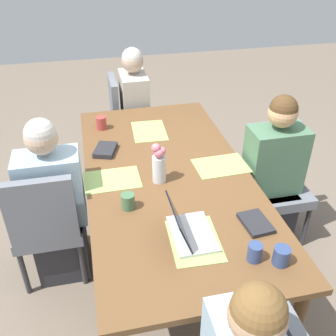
# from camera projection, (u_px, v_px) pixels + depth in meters

# --- Properties ---
(ground_plane) EXTENTS (10.00, 10.00, 0.00)m
(ground_plane) POSITION_uv_depth(u_px,v_px,m) (168.00, 252.00, 2.98)
(ground_plane) COLOR #756656
(dining_table) EXTENTS (2.19, 1.08, 0.72)m
(dining_table) POSITION_uv_depth(u_px,v_px,m) (168.00, 182.00, 2.62)
(dining_table) COLOR brown
(dining_table) RESTS_ON ground_plane
(chair_near_left_near) EXTENTS (0.44, 0.44, 0.90)m
(chair_near_left_near) POSITION_uv_depth(u_px,v_px,m) (47.00, 222.00, 2.52)
(chair_near_left_near) COLOR slate
(chair_near_left_near) RESTS_ON ground_plane
(person_near_left_near) EXTENTS (0.36, 0.40, 1.19)m
(person_near_left_near) POSITION_uv_depth(u_px,v_px,m) (56.00, 210.00, 2.58)
(person_near_left_near) COLOR #2D2D33
(person_near_left_near) RESTS_ON ground_plane
(chair_far_left_far) EXTENTS (0.44, 0.44, 0.90)m
(chair_far_left_far) POSITION_uv_depth(u_px,v_px,m) (274.00, 176.00, 2.96)
(chair_far_left_far) COLOR slate
(chair_far_left_far) RESTS_ON ground_plane
(person_far_left_far) EXTENTS (0.36, 0.40, 1.19)m
(person_far_left_far) POSITION_uv_depth(u_px,v_px,m) (271.00, 180.00, 2.88)
(person_far_left_far) COLOR #2D2D33
(person_far_left_far) RESTS_ON ground_plane
(chair_head_left_right_near) EXTENTS (0.44, 0.44, 0.90)m
(chair_head_left_right_near) POSITION_uv_depth(u_px,v_px,m) (127.00, 117.00, 3.84)
(chair_head_left_right_near) COLOR slate
(chair_head_left_right_near) RESTS_ON ground_plane
(person_head_left_right_near) EXTENTS (0.40, 0.36, 1.19)m
(person_head_left_right_near) POSITION_uv_depth(u_px,v_px,m) (135.00, 116.00, 3.79)
(person_head_left_right_near) COLOR #2D2D33
(person_head_left_right_near) RESTS_ON ground_plane
(flower_vase) EXTENTS (0.10, 0.09, 0.28)m
(flower_vase) POSITION_uv_depth(u_px,v_px,m) (159.00, 163.00, 2.45)
(flower_vase) COLOR silver
(flower_vase) RESTS_ON dining_table
(placemat_near_left_near) EXTENTS (0.26, 0.36, 0.00)m
(placemat_near_left_near) POSITION_uv_depth(u_px,v_px,m) (112.00, 180.00, 2.53)
(placemat_near_left_near) COLOR #9EBC66
(placemat_near_left_near) RESTS_ON dining_table
(placemat_head_right_left_mid) EXTENTS (0.37, 0.28, 0.00)m
(placemat_head_right_left_mid) POSITION_uv_depth(u_px,v_px,m) (194.00, 240.00, 2.05)
(placemat_head_right_left_mid) COLOR #9EBC66
(placemat_head_right_left_mid) RESTS_ON dining_table
(placemat_far_left_far) EXTENTS (0.27, 0.37, 0.00)m
(placemat_far_left_far) POSITION_uv_depth(u_px,v_px,m) (221.00, 166.00, 2.67)
(placemat_far_left_far) COLOR #9EBC66
(placemat_far_left_far) RESTS_ON dining_table
(placemat_head_left_right_near) EXTENTS (0.37, 0.28, 0.00)m
(placemat_head_left_right_near) POSITION_uv_depth(u_px,v_px,m) (149.00, 131.00, 3.10)
(placemat_head_left_right_near) COLOR #9EBC66
(placemat_head_left_right_near) RESTS_ON dining_table
(laptop_head_right_left_mid) EXTENTS (0.32, 0.22, 0.20)m
(laptop_head_right_left_mid) POSITION_uv_depth(u_px,v_px,m) (188.00, 230.00, 2.06)
(laptop_head_right_left_mid) COLOR silver
(laptop_head_right_left_mid) RESTS_ON dining_table
(coffee_mug_near_left) EXTENTS (0.07, 0.07, 0.10)m
(coffee_mug_near_left) POSITION_uv_depth(u_px,v_px,m) (255.00, 252.00, 1.92)
(coffee_mug_near_left) COLOR #33477A
(coffee_mug_near_left) RESTS_ON dining_table
(coffee_mug_near_right) EXTENTS (0.08, 0.08, 0.10)m
(coffee_mug_near_right) POSITION_uv_depth(u_px,v_px,m) (101.00, 123.00, 3.11)
(coffee_mug_near_right) COLOR #AD3D38
(coffee_mug_near_right) RESTS_ON dining_table
(coffee_mug_centre_left) EXTENTS (0.08, 0.08, 0.10)m
(coffee_mug_centre_left) POSITION_uv_depth(u_px,v_px,m) (128.00, 201.00, 2.26)
(coffee_mug_centre_left) COLOR #47704C
(coffee_mug_centre_left) RESTS_ON dining_table
(coffee_mug_centre_right) EXTENTS (0.08, 0.08, 0.10)m
(coffee_mug_centre_right) POSITION_uv_depth(u_px,v_px,m) (281.00, 256.00, 1.90)
(coffee_mug_centre_right) COLOR #33477A
(coffee_mug_centre_right) RESTS_ON dining_table
(book_red_cover) EXTENTS (0.21, 0.16, 0.03)m
(book_red_cover) POSITION_uv_depth(u_px,v_px,m) (256.00, 223.00, 2.16)
(book_red_cover) COLOR #28282D
(book_red_cover) RESTS_ON dining_table
(book_blue_cover) EXTENTS (0.23, 0.20, 0.04)m
(book_blue_cover) POSITION_uv_depth(u_px,v_px,m) (105.00, 150.00, 2.82)
(book_blue_cover) COLOR #28282D
(book_blue_cover) RESTS_ON dining_table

